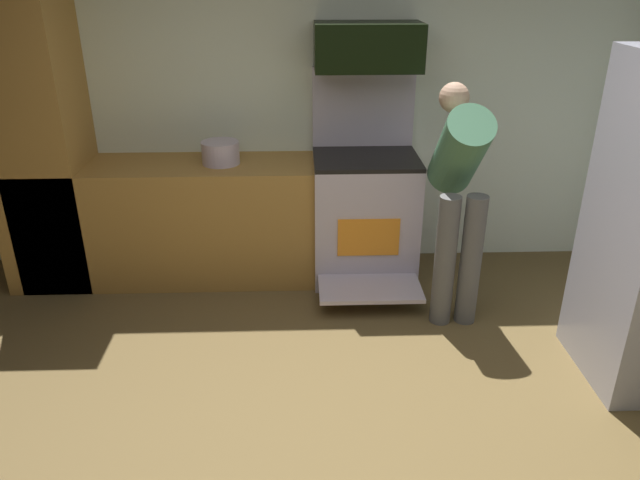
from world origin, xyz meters
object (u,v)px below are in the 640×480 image
object	(u,v)px
microwave	(368,47)
stock_pot	(221,153)
oven_range	(364,212)
person_cook	(459,186)

from	to	relation	value
microwave	stock_pot	xyz separation A→B (m)	(-1.05, -0.08, -0.72)
oven_range	stock_pot	size ratio (longest dim) A/B	5.69
person_cook	stock_pot	xyz separation A→B (m)	(-1.59, 0.58, 0.07)
oven_range	microwave	size ratio (longest dim) A/B	2.08
microwave	stock_pot	distance (m)	1.27
microwave	person_cook	world-z (taller)	microwave
oven_range	microwave	xyz separation A→B (m)	(-0.00, 0.09, 1.19)
microwave	person_cook	size ratio (longest dim) A/B	0.49
person_cook	microwave	bearing A→B (deg)	129.35
microwave	oven_range	bearing A→B (deg)	-90.00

